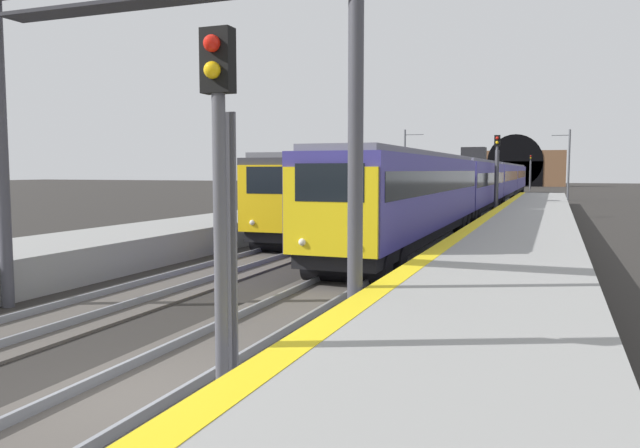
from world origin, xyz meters
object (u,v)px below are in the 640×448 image
catenary_mast_far (405,163)px  railway_signal_near (220,198)px  railway_signal_mid (497,170)px  train_main_approaching (488,181)px  train_adjacent_platform (393,185)px  overhead_signal_gantry (155,53)px  railway_signal_far (530,170)px  catenary_mast_near (568,164)px

catenary_mast_far → railway_signal_near: bearing=-168.9°
railway_signal_mid → catenary_mast_far: size_ratio=0.70×
train_main_approaching → railway_signal_near: railway_signal_near is taller
railway_signal_mid → train_adjacent_platform: bearing=-55.1°
railway_signal_mid → overhead_signal_gantry: (-32.37, 3.88, 2.31)m
train_adjacent_platform → railway_signal_far: 63.03m
railway_signal_far → catenary_mast_near: size_ratio=0.75×
train_main_approaching → train_adjacent_platform: (-15.90, 4.32, -0.01)m
railway_signal_far → railway_signal_mid: bearing=0.0°
railway_signal_mid → catenary_mast_near: 27.44m
catenary_mast_near → catenary_mast_far: (0.76, 17.59, 0.23)m
train_main_approaching → catenary_mast_far: size_ratio=10.12×
railway_signal_mid → overhead_signal_gantry: size_ratio=0.63×
train_main_approaching → railway_signal_near: (-48.29, -1.72, 0.62)m
railway_signal_mid → overhead_signal_gantry: overhead_signal_gantry is taller
overhead_signal_gantry → catenary_mast_near: catenary_mast_near is taller
railway_signal_far → overhead_signal_gantry: overhead_signal_gantry is taller
train_adjacent_platform → railway_signal_far: bearing=173.4°
train_adjacent_platform → catenary_mast_far: size_ratio=4.73×
train_adjacent_platform → catenary_mast_near: 33.11m
railway_signal_near → overhead_signal_gantry: size_ratio=0.55×
catenary_mast_near → catenary_mast_far: catenary_mast_far is taller
catenary_mast_far → train_adjacent_platform: bearing=-168.3°
overhead_signal_gantry → train_adjacent_platform: bearing=4.4°
train_main_approaching → overhead_signal_gantry: size_ratio=9.10×
railway_signal_far → overhead_signal_gantry: size_ratio=0.64×
train_main_approaching → catenary_mast_far: (16.06, 10.95, 1.82)m
railway_signal_near → catenary_mast_near: size_ratio=0.65×
train_adjacent_platform → overhead_signal_gantry: 28.44m
train_main_approaching → catenary_mast_far: 19.52m
railway_signal_near → railway_signal_mid: bearing=-180.0°
catenary_mast_far → catenary_mast_near: bearing=-92.5°
railway_signal_near → catenary_mast_near: (63.59, -4.92, 0.97)m
overhead_signal_gantry → catenary_mast_near: (59.36, -8.80, -1.71)m
railway_signal_near → train_adjacent_platform: bearing=-169.4°
overhead_signal_gantry → catenary_mast_far: size_ratio=1.11×
overhead_signal_gantry → catenary_mast_near: bearing=-8.4°
train_main_approaching → railway_signal_mid: bearing=8.4°
railway_signal_mid → overhead_signal_gantry: 32.69m
catenary_mast_near → railway_signal_mid: bearing=169.7°
train_main_approaching → railway_signal_far: size_ratio=14.28×
railway_signal_near → railway_signal_far: 95.12m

